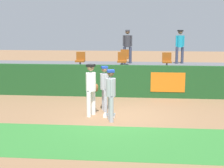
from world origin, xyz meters
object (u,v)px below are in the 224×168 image
player_fielder_home (91,86)px  player_coach_visitor (111,92)px  first_base (109,115)px  seat_back_center (125,56)px  seat_front_left (80,59)px  seat_front_right (167,60)px  spectator_capped (127,44)px  seat_front_center (122,60)px  player_runner_visitor (104,85)px  spectator_hooded (180,44)px

player_fielder_home → player_coach_visitor: (0.76, -0.59, -0.06)m
first_base → seat_back_center: seat_back_center is taller
player_fielder_home → first_base: bearing=105.8°
seat_front_left → seat_back_center: same height
seat_front_right → spectator_capped: bearing=127.5°
player_fielder_home → seat_front_center: seat_front_center is taller
player_fielder_home → seat_front_right: 5.59m
player_runner_visitor → seat_front_left: size_ratio=2.04×
seat_front_right → spectator_hooded: (0.89, 2.84, 0.61)m
player_coach_visitor → seat_front_center: bearing=165.6°
spectator_hooded → spectator_capped: spectator_capped is taller
seat_back_center → spectator_capped: (0.11, 0.86, 0.62)m
seat_front_left → spectator_hooded: size_ratio=0.45×
seat_front_center → spectator_hooded: (3.06, 2.84, 0.61)m
player_fielder_home → seat_front_right: size_ratio=2.22×
player_coach_visitor → spectator_hooded: size_ratio=0.94×
seat_front_left → spectator_hooded: (5.12, 2.84, 0.61)m
spectator_hooded → seat_front_left: bearing=10.3°
player_fielder_home → player_runner_visitor: bearing=170.3°
player_runner_visitor → seat_front_center: seat_front_center is taller
spectator_hooded → seat_back_center: bearing=0.2°
player_runner_visitor → seat_front_center: bearing=155.8°
seat_back_center → seat_front_center: bearing=-90.6°
player_runner_visitor → spectator_hooded: spectator_hooded is taller
seat_front_left → spectator_capped: size_ratio=0.45×
seat_front_right → seat_back_center: size_ratio=1.00×
player_runner_visitor → seat_front_left: bearing=-176.1°
spectator_hooded → player_runner_visitor: bearing=44.6°
seat_front_center → seat_back_center: same height
first_base → spectator_capped: spectator_capped is taller
spectator_hooded → spectator_capped: (-2.93, -0.18, 0.00)m
player_runner_visitor → seat_front_left: (-1.67, 4.03, 0.54)m
player_runner_visitor → seat_back_center: 5.87m
player_fielder_home → seat_front_right: (2.96, 4.72, 0.46)m
seat_back_center → first_base: bearing=-91.4°
player_coach_visitor → seat_back_center: seat_back_center is taller
player_coach_visitor → seat_front_left: (-2.03, 5.31, 0.51)m
player_fielder_home → seat_back_center: 6.58m
seat_front_left → player_coach_visitor: bearing=-69.1°
player_runner_visitor → player_coach_visitor: player_coach_visitor is taller
spectator_capped → player_coach_visitor: bearing=86.7°
player_coach_visitor → seat_front_center: 5.33m
player_coach_visitor → seat_front_right: bearing=143.5°
seat_front_center → spectator_capped: spectator_capped is taller
player_fielder_home → spectator_capped: size_ratio=0.99×
seat_front_right → spectator_capped: (-2.04, 2.66, 0.62)m
seat_front_center → seat_front_right: size_ratio=1.00×
seat_front_left → seat_back_center: 2.75m
first_base → player_runner_visitor: size_ratio=0.23×
seat_front_center → seat_front_right: 2.16m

